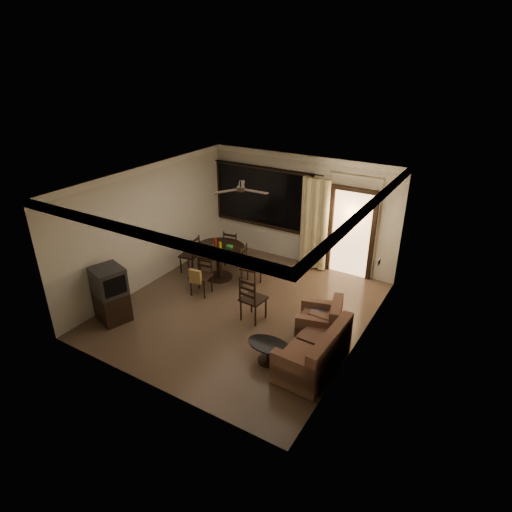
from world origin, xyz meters
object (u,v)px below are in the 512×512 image
Objects in this scene: dining_chair_west at (191,261)px; side_chair at (253,307)px; dining_chair_east at (251,273)px; dining_chair_north at (234,254)px; coffee_table at (269,350)px; dining_table at (219,254)px; dining_chair_south at (201,282)px; armchair at (321,323)px; sofa at (316,353)px; tv_cabinet at (111,294)px.

side_chair reaches higher than dining_chair_west.
dining_chair_north is at bearing 46.76° from dining_chair_east.
side_chair reaches higher than coffee_table.
dining_table is 1.33× the size of dining_chair_north.
dining_chair_south reaches higher than armchair.
sofa is (3.45, -2.64, 0.04)m from dining_chair_north.
dining_chair_west is at bearing 106.88° from tv_cabinet.
dining_chair_north is 3.46m from tv_cabinet.
dining_chair_south is 0.81× the size of tv_cabinet.
dining_chair_north reaches higher than coffee_table.
coffee_table is (2.47, -1.26, -0.06)m from dining_chair_south.
side_chair is (2.45, 1.47, -0.29)m from tv_cabinet.
sofa is at bearing 59.74° from dining_chair_west.
dining_table reaches higher than dining_chair_west.
dining_table is 1.33× the size of dining_chair_south.
dining_chair_east reaches higher than coffee_table.
tv_cabinet is (-1.63, -2.70, 0.31)m from dining_chair_east.
dining_chair_west is at bearing 159.09° from sofa.
side_chair is (-1.71, 0.73, -0.02)m from sofa.
tv_cabinet is 3.43m from coffee_table.
armchair is at bearing -170.13° from side_chair.
dining_chair_north is 0.61× the size of sofa.
armchair is 0.95× the size of side_chair.
dining_chair_south is (0.90, -0.74, 0.02)m from dining_chair_west.
dining_chair_north is at bearing 144.63° from sofa.
dining_chair_south is 2.77m from coffee_table.
coffee_table is at bearing 25.39° from tv_cabinet.
armchair is at bearing 108.94° from sofa.
dining_chair_west is 0.98× the size of armchair.
side_chair reaches higher than dining_chair_east.
coffee_table is (-0.51, -1.11, -0.09)m from armchair.
sofa is 1.86m from side_chair.
dining_chair_west is at bearing 90.17° from dining_chair_east.
sofa is 0.82m from coffee_table.
coffee_table is at bearing -160.49° from sofa.
dining_chair_east is 1.00× the size of dining_chair_north.
dining_chair_east is 1.16× the size of coffee_table.
dining_table is at bearing 140.71° from coffee_table.
side_chair is at bearing 133.58° from coffee_table.
dining_chair_west is 0.61× the size of sofa.
dining_table is 1.33× the size of dining_chair_west.
dining_chair_west is 0.93× the size of side_chair.
sofa is 0.91m from armchair.
tv_cabinet is 4.23m from sofa.
armchair is (2.26, -1.10, 0.05)m from dining_chair_east.
dining_chair_east is at bearing -52.05° from side_chair.
sofa is 1.61× the size of armchair.
coffee_table is (-0.78, -0.25, -0.09)m from sofa.
tv_cabinet is (-0.91, -1.75, 0.29)m from dining_chair_south.
side_chair is at bearing -153.85° from dining_chair_east.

